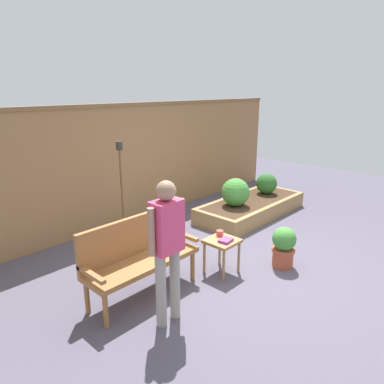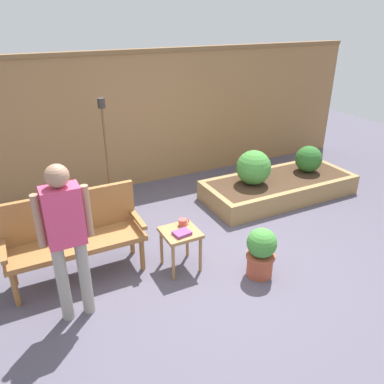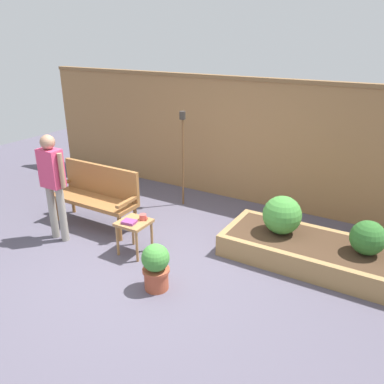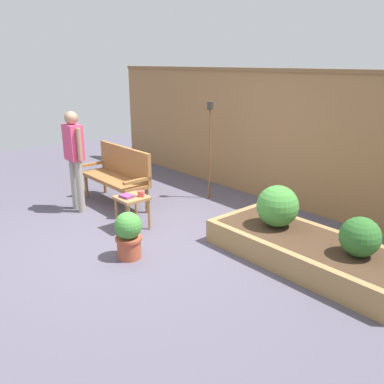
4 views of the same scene
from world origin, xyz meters
TOP-DOWN VIEW (x-y plane):
  - ground_plane at (0.00, 0.00)m, footprint 14.00×14.00m
  - fence_back at (0.00, 2.60)m, footprint 8.40×0.14m
  - garden_bench at (-1.42, 0.54)m, footprint 1.44×0.48m
  - side_table at (-0.36, 0.10)m, footprint 0.40×0.40m
  - cup_on_table at (-0.28, 0.20)m, footprint 0.13×0.10m
  - book_on_table at (-0.37, 0.03)m, footprint 0.20×0.16m
  - potted_boxwood at (0.37, -0.42)m, footprint 0.33×0.33m
  - raised_planter_bed at (1.83, 1.10)m, footprint 2.40×1.00m
  - shrub_near_bench at (1.34, 1.13)m, footprint 0.52×0.52m
  - shrub_far_corner at (2.41, 1.13)m, footprint 0.43×0.43m
  - tiki_torch at (-0.67, 1.85)m, footprint 0.10×0.10m
  - person_by_bench at (-1.56, -0.14)m, footprint 0.47×0.20m

SIDE VIEW (x-z plane):
  - ground_plane at x=0.00m, z-range 0.00..0.00m
  - raised_planter_bed at x=1.83m, z-range 0.00..0.30m
  - potted_boxwood at x=0.37m, z-range 0.02..0.60m
  - side_table at x=-0.36m, z-range 0.16..0.64m
  - book_on_table at x=-0.37m, z-range 0.48..0.52m
  - shrub_far_corner at x=2.41m, z-range 0.30..0.73m
  - cup_on_table at x=-0.28m, z-range 0.48..0.56m
  - garden_bench at x=-1.42m, z-range 0.07..1.01m
  - shrub_near_bench at x=1.34m, z-range 0.30..0.82m
  - person_by_bench at x=-1.56m, z-range 0.15..1.71m
  - fence_back at x=0.00m, z-range 0.01..2.17m
  - tiki_torch at x=-0.67m, z-range 0.31..1.95m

